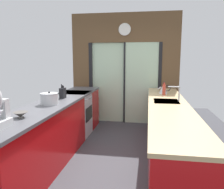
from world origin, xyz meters
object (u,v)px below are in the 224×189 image
at_px(oven_range, 76,114).
at_px(stock_pot, 49,99).
at_px(mixing_bowl, 21,115).
at_px(knife_block, 63,93).
at_px(soap_bottle, 164,89).
at_px(kettle, 163,89).

height_order(oven_range, stock_pot, stock_pot).
height_order(mixing_bowl, knife_block, knife_block).
height_order(oven_range, soap_bottle, soap_bottle).
xyz_separation_m(oven_range, mixing_bowl, (0.02, -2.06, 0.50)).
distance_m(stock_pot, kettle, 2.27).
distance_m(mixing_bowl, kettle, 2.83).
distance_m(mixing_bowl, knife_block, 1.34).
bearing_deg(knife_block, soap_bottle, 20.19).
relative_size(oven_range, kettle, 3.58).
xyz_separation_m(mixing_bowl, soap_bottle, (1.78, 1.99, 0.07)).
xyz_separation_m(knife_block, stock_pot, (0.00, -0.55, -0.01)).
xyz_separation_m(mixing_bowl, kettle, (1.78, 2.20, 0.06)).
bearing_deg(soap_bottle, oven_range, 177.83).
relative_size(mixing_bowl, stock_pot, 0.65).
xyz_separation_m(knife_block, kettle, (1.78, 0.86, 0.00)).
bearing_deg(soap_bottle, mixing_bowl, -131.75).
relative_size(mixing_bowl, knife_block, 0.70).
bearing_deg(soap_bottle, stock_pot, -145.98).
height_order(knife_block, kettle, knife_block).
bearing_deg(soap_bottle, knife_block, -159.81).
xyz_separation_m(oven_range, kettle, (1.80, 0.14, 0.56)).
xyz_separation_m(kettle, soap_bottle, (-0.00, -0.21, 0.01)).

